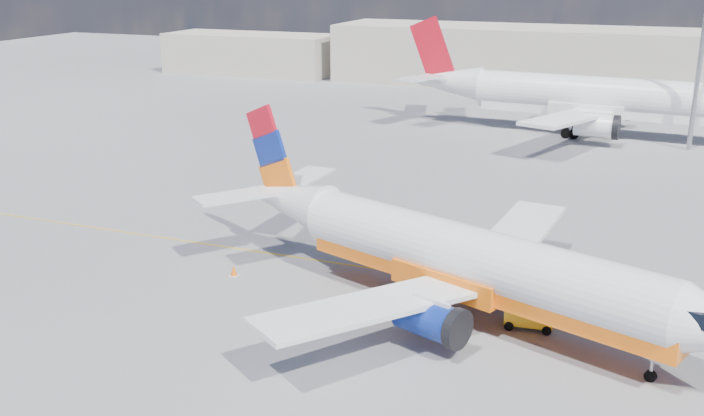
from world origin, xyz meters
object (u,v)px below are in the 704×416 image
at_px(second_jet, 588,97).
at_px(traffic_cone, 234,271).
at_px(main_jet, 458,258).
at_px(gse_tug, 528,312).

height_order(second_jet, traffic_cone, second_jet).
bearing_deg(main_jet, traffic_cone, -160.88).
distance_m(second_jet, gse_tug, 46.03).
bearing_deg(gse_tug, second_jet, 86.91).
bearing_deg(traffic_cone, main_jet, -1.23).
height_order(gse_tug, traffic_cone, gse_tug).
relative_size(main_jet, traffic_cone, 47.14).
relative_size(gse_tug, traffic_cone, 3.79).
relative_size(second_jet, traffic_cone, 59.31).
bearing_deg(main_jet, second_jet, 108.27).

